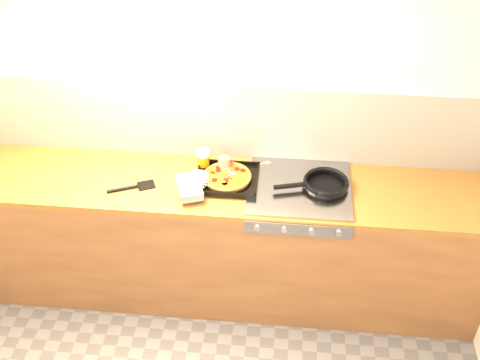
# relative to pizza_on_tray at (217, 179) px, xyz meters

# --- Properties ---
(room_shell) EXTENTS (3.20, 3.20, 3.20)m
(room_shell) POSITION_rel_pizza_on_tray_xyz_m (0.04, 0.30, 0.21)
(room_shell) COLOR white
(room_shell) RESTS_ON ground
(counter_run) EXTENTS (3.20, 0.62, 0.90)m
(counter_run) POSITION_rel_pizza_on_tray_xyz_m (0.04, 0.01, -0.49)
(counter_run) COLOR brown
(counter_run) RESTS_ON ground
(stovetop) EXTENTS (0.60, 0.56, 0.02)m
(stovetop) POSITION_rel_pizza_on_tray_xyz_m (0.49, 0.01, -0.04)
(stovetop) COLOR #939499
(stovetop) RESTS_ON counter_run
(pizza_on_tray) EXTENTS (0.49, 0.42, 0.06)m
(pizza_on_tray) POSITION_rel_pizza_on_tray_xyz_m (0.00, 0.00, 0.00)
(pizza_on_tray) COLOR black
(pizza_on_tray) RESTS_ON stovetop
(frying_pan) EXTENTS (0.47, 0.33, 0.04)m
(frying_pan) POSITION_rel_pizza_on_tray_xyz_m (0.63, 0.02, -0.00)
(frying_pan) COLOR black
(frying_pan) RESTS_ON stovetop
(tomato_can) EXTENTS (0.08, 0.08, 0.11)m
(tomato_can) POSITION_rel_pizza_on_tray_xyz_m (0.03, 0.13, 0.01)
(tomato_can) COLOR #A30E0D
(tomato_can) RESTS_ON counter_run
(juice_glass) EXTENTS (0.09, 0.09, 0.13)m
(juice_glass) POSITION_rel_pizza_on_tray_xyz_m (-0.10, 0.16, 0.03)
(juice_glass) COLOR orange
(juice_glass) RESTS_ON counter_run
(wooden_spoon) EXTENTS (0.28, 0.16, 0.02)m
(wooden_spoon) POSITION_rel_pizza_on_tray_xyz_m (0.21, 0.20, -0.03)
(wooden_spoon) COLOR #AA7448
(wooden_spoon) RESTS_ON counter_run
(black_spatula) EXTENTS (0.28, 0.16, 0.02)m
(black_spatula) POSITION_rel_pizza_on_tray_xyz_m (-0.49, -0.08, -0.03)
(black_spatula) COLOR black
(black_spatula) RESTS_ON counter_run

